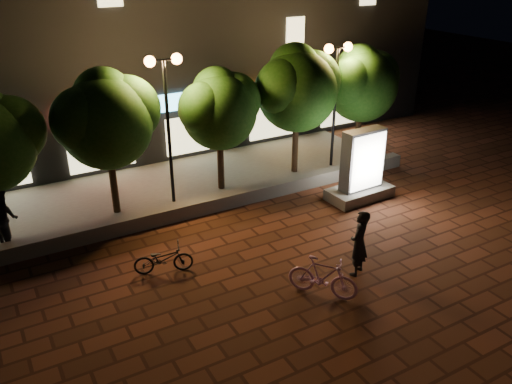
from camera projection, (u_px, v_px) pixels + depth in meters
ground at (287, 260)px, 15.33m from camera, size 80.00×80.00×0.00m
retaining_wall at (226, 201)px, 18.38m from camera, size 16.00×0.45×0.50m
sidewalk at (198, 181)px, 20.44m from camera, size 16.00×5.00×0.08m
building_block at (134, 29)px, 23.45m from camera, size 28.00×8.12×11.30m
tree_left at (106, 116)px, 16.64m from camera, size 3.60×3.00×4.89m
tree_mid at (219, 106)px, 18.52m from camera, size 3.24×2.70×4.50m
tree_right at (297, 86)px, 19.85m from camera, size 3.72×3.10×5.07m
tree_far_right at (362, 81)px, 21.36m from camera, size 3.48×2.90×4.76m
street_lamp_left at (166, 93)px, 17.06m from camera, size 1.26×0.36×5.18m
street_lamp_right at (337, 74)px, 20.24m from camera, size 1.26×0.36×4.98m
ad_kiosk at (361, 171)px, 18.71m from camera, size 2.47×1.32×2.62m
scooter_pink at (323, 277)px, 13.56m from camera, size 1.57×1.79×1.12m
rider at (359, 243)px, 14.31m from camera, size 0.85×0.75×1.95m
scooter_parked at (163, 259)px, 14.59m from camera, size 1.75×1.07×0.87m
pedestrian at (4, 218)px, 15.53m from camera, size 1.08×1.16×1.91m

